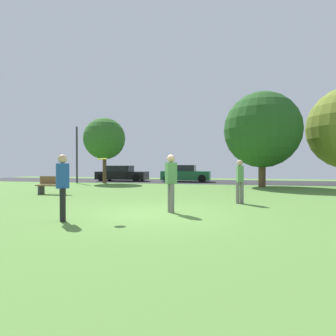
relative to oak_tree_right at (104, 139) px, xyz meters
name	(u,v)px	position (x,y,z in m)	size (l,w,h in m)	color
ground_plane	(153,213)	(7.27, -12.26, -3.50)	(44.00, 44.00, 0.00)	#547F38
road_strip	(202,182)	(7.27, 3.74, -3.49)	(44.00, 6.40, 0.01)	#28282B
oak_tree_right	(104,139)	(0.00, 0.00, 0.00)	(3.24, 3.24, 5.13)	brown
maple_tree_near	(262,130)	(11.69, -0.93, 0.28)	(5.01, 5.01, 6.29)	brown
person_thrower	(171,180)	(7.77, -12.02, -2.49)	(0.39, 0.37, 1.80)	slate
person_catcher	(63,184)	(5.24, -13.93, -2.51)	(0.39, 0.37, 1.76)	black
person_walking	(240,179)	(9.93, -9.48, -2.57)	(0.30, 0.36, 1.67)	slate
frisbee_disc	(102,159)	(6.06, -13.31, -1.85)	(0.38, 0.38, 0.05)	yellow
parked_car_black	(122,174)	(0.11, 3.34, -2.86)	(4.53, 1.95, 1.38)	black
parked_car_green	(185,174)	(5.89, 3.42, -2.84)	(4.11, 1.98, 1.43)	#195633
park_bench	(53,185)	(0.93, -8.04, -3.03)	(1.60, 0.45, 0.90)	brown
street_lamp_post	(77,155)	(-2.34, -0.06, -1.25)	(0.14, 0.14, 4.50)	#2D2D33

